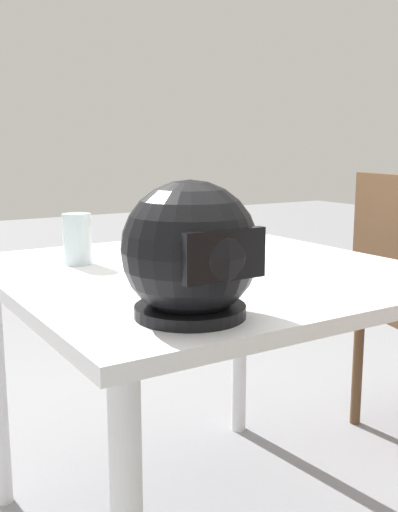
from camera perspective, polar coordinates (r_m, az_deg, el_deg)
The scene contains 5 objects.
dining_table at distance 1.43m, azimuth 0.59°, elevation -4.49°, with size 0.93×0.95×0.70m.
pizza_plate at distance 1.49m, azimuth -0.57°, elevation -0.23°, with size 0.29×0.29×0.01m, color white.
pizza at distance 1.48m, azimuth -0.67°, elevation 0.50°, with size 0.24×0.24×0.06m.
motorcycle_helmet at distance 0.98m, azimuth -0.83°, elevation 0.31°, with size 0.23×0.23×0.23m.
drinking_glass at distance 1.47m, azimuth -11.68°, elevation 1.63°, with size 0.07×0.07×0.12m, color silver.
Camera 1 is at (0.75, 1.16, 0.98)m, focal length 41.44 mm.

